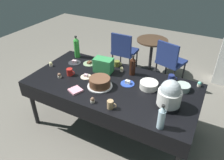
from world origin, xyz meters
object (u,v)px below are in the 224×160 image
glass_salad_bowl (182,87)px  soda_bottle_lime_soda (77,47)px  dessert_plate_sage (89,63)px  cupcake_mint (93,100)px  frosted_layer_cake (100,82)px  ceramic_snack_bowl (149,85)px  dessert_plate_cobalt (128,83)px  dessert_plate_cream (86,76)px  coffee_mug_tan (111,105)px  maroon_chair_left (124,50)px  round_cafe_table (151,50)px  soda_bottle_water (162,117)px  slow_cooker (170,95)px  cupcake_vanilla (199,84)px  coffee_mug_olive (117,64)px  cupcake_rose (51,64)px  cupcake_lemon (122,69)px  soda_carton (103,65)px  cupcake_cocoa (59,75)px  potluck_table (112,87)px  coffee_mug_red (70,72)px  dessert_plate_charcoal (75,62)px  soda_bottle_cola (133,66)px  coffee_mug_navy (171,78)px  maroon_chair_right (170,60)px

glass_salad_bowl → soda_bottle_lime_soda: (-1.68, 0.14, 0.13)m
dessert_plate_sage → cupcake_mint: size_ratio=2.78×
frosted_layer_cake → ceramic_snack_bowl: size_ratio=1.40×
dessert_plate_cobalt → dessert_plate_cream: bearing=-168.6°
soda_bottle_lime_soda → coffee_mug_tan: size_ratio=3.02×
maroon_chair_left → ceramic_snack_bowl: bearing=-54.5°
coffee_mug_tan → round_cafe_table: (-0.27, 2.20, -0.30)m
soda_bottle_lime_soda → soda_bottle_water: (1.63, -0.89, -0.03)m
coffee_mug_tan → slow_cooker: bearing=30.9°
dessert_plate_cream → maroon_chair_left: size_ratio=0.18×
slow_cooker → cupcake_vanilla: (0.24, 0.58, -0.12)m
soda_bottle_lime_soda → round_cafe_table: soda_bottle_lime_soda is taller
coffee_mug_tan → coffee_mug_olive: bearing=112.8°
cupcake_rose → round_cafe_table: cupcake_rose is taller
cupcake_lemon → soda_carton: size_ratio=0.26×
cupcake_cocoa → coffee_mug_tan: size_ratio=0.59×
potluck_table → dessert_plate_sage: 0.63m
cupcake_mint → coffee_mug_olive: coffee_mug_olive is taller
frosted_layer_cake → ceramic_snack_bowl: bearing=25.1°
cupcake_vanilla → cupcake_mint: bearing=-138.2°
potluck_table → cupcake_vanilla: (1.00, 0.46, 0.09)m
coffee_mug_red → cupcake_mint: bearing=-31.2°
coffee_mug_red → round_cafe_table: 1.95m
dessert_plate_cream → cupcake_vanilla: bearing=19.5°
cupcake_rose → coffee_mug_olive: coffee_mug_olive is taller
coffee_mug_olive → soda_bottle_water: bearing=-44.2°
dessert_plate_cobalt → dessert_plate_charcoal: bearing=171.3°
dessert_plate_cobalt → cupcake_rose: 1.20m
soda_bottle_cola → coffee_mug_red: soda_bottle_cola is taller
potluck_table → cupcake_mint: cupcake_mint is taller
soda_bottle_lime_soda → coffee_mug_navy: soda_bottle_lime_soda is taller
coffee_mug_red → dessert_plate_cream: bearing=14.8°
dessert_plate_charcoal → coffee_mug_olive: (0.61, 0.22, 0.03)m
coffee_mug_navy → maroon_chair_left: (-1.21, 1.12, -0.30)m
coffee_mug_red → coffee_mug_tan: bearing=-23.2°
cupcake_lemon → coffee_mug_red: 0.72m
maroon_chair_right → round_cafe_table: maroon_chair_right is taller
soda_bottle_water → coffee_mug_olive: 1.31m
coffee_mug_tan → cupcake_vanilla: bearing=49.0°
dessert_plate_cream → cupcake_mint: 0.56m
coffee_mug_red → maroon_chair_right: maroon_chair_right is taller
soda_bottle_cola → coffee_mug_navy: 0.53m
slow_cooker → cupcake_cocoa: (-1.45, -0.09, -0.12)m
frosted_layer_cake → soda_bottle_water: soda_bottle_water is taller
glass_salad_bowl → cupcake_vanilla: 0.25m
slow_cooker → cupcake_lemon: 0.92m
cupcake_mint → coffee_mug_navy: size_ratio=0.57×
cupcake_cocoa → round_cafe_table: bearing=71.9°
cupcake_cocoa → soda_bottle_cola: 0.99m
frosted_layer_cake → soda_bottle_lime_soda: soda_bottle_lime_soda is taller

